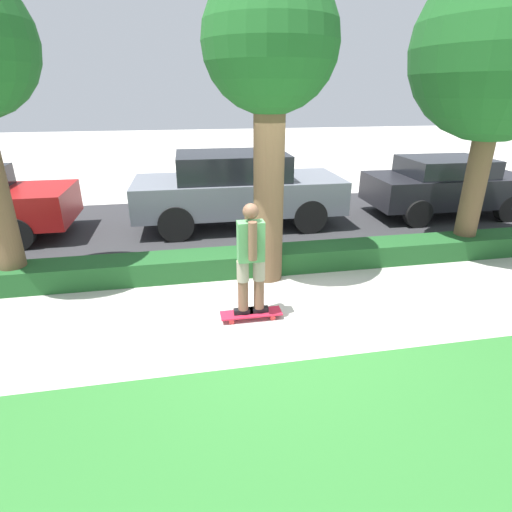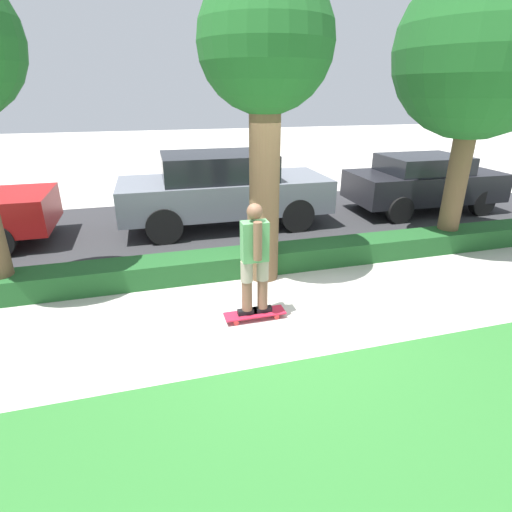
% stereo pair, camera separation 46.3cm
% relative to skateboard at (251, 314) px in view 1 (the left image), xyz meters
% --- Properties ---
extents(ground_plane, '(60.00, 60.00, 0.00)m').
position_rel_skateboard_xyz_m(ground_plane, '(0.29, -0.04, -0.08)').
color(ground_plane, '#BCB7AD').
extents(street_asphalt, '(18.69, 5.00, 0.01)m').
position_rel_skateboard_xyz_m(street_asphalt, '(0.29, 4.16, -0.07)').
color(street_asphalt, '#2D2D30').
rests_on(street_asphalt, ground_plane).
extents(hedge_row, '(18.69, 0.60, 0.38)m').
position_rel_skateboard_xyz_m(hedge_row, '(0.29, 1.56, 0.12)').
color(hedge_row, '#1E5123').
rests_on(hedge_row, ground_plane).
extents(skateboard, '(0.84, 0.24, 0.09)m').
position_rel_skateboard_xyz_m(skateboard, '(0.00, 0.00, 0.00)').
color(skateboard, red).
rests_on(skateboard, ground_plane).
extents(skater_person, '(0.48, 0.40, 1.55)m').
position_rel_skateboard_xyz_m(skater_person, '(-0.00, -0.00, 0.84)').
color(skater_person, black).
rests_on(skater_person, skateboard).
extents(tree_mid, '(1.90, 1.90, 4.49)m').
position_rel_skateboard_xyz_m(tree_mid, '(0.50, 1.26, 3.28)').
color(tree_mid, brown).
rests_on(tree_mid, ground_plane).
extents(tree_far, '(2.93, 2.93, 5.02)m').
position_rel_skateboard_xyz_m(tree_far, '(4.45, 1.66, 3.44)').
color(tree_far, brown).
rests_on(tree_far, ground_plane).
extents(parked_car_middle, '(4.69, 1.95, 1.67)m').
position_rel_skateboard_xyz_m(parked_car_middle, '(0.41, 4.21, 0.80)').
color(parked_car_middle, slate).
rests_on(parked_car_middle, ground_plane).
extents(parked_car_rear, '(3.86, 1.85, 1.43)m').
position_rel_skateboard_xyz_m(parked_car_rear, '(5.62, 4.08, 0.69)').
color(parked_car_rear, black).
rests_on(parked_car_rear, ground_plane).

